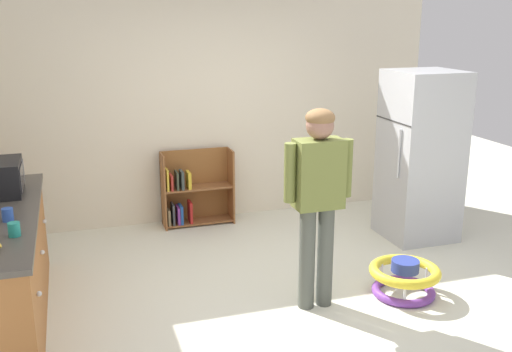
{
  "coord_description": "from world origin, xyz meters",
  "views": [
    {
      "loc": [
        -1.6,
        -4.16,
        2.33
      ],
      "look_at": [
        -0.1,
        0.49,
        0.98
      ],
      "focal_mm": 41.23,
      "sensor_mm": 36.0,
      "label": 1
    }
  ],
  "objects": [
    {
      "name": "back_wall",
      "position": [
        0.0,
        2.33,
        1.35
      ],
      "size": [
        5.2,
        0.06,
        2.7
      ],
      "primitive_type": "cube",
      "color": "beige",
      "rests_on": "ground"
    },
    {
      "name": "standing_person",
      "position": [
        0.21,
        -0.11,
        1.0
      ],
      "size": [
        0.57,
        0.23,
        1.64
      ],
      "color": "#4C5149",
      "rests_on": "ground"
    },
    {
      "name": "blue_cup",
      "position": [
        -2.08,
        0.16,
        0.95
      ],
      "size": [
        0.08,
        0.08,
        0.09
      ],
      "primitive_type": "cylinder",
      "color": "blue",
      "rests_on": "kitchen_counter"
    },
    {
      "name": "baby_walker",
      "position": [
        1.01,
        -0.17,
        0.16
      ],
      "size": [
        0.6,
        0.6,
        0.32
      ],
      "color": "purple",
      "rests_on": "ground"
    },
    {
      "name": "bookshelf",
      "position": [
        -0.33,
        2.15,
        0.37
      ],
      "size": [
        0.8,
        0.28,
        0.85
      ],
      "color": "brown",
      "rests_on": "ground"
    },
    {
      "name": "teal_cup",
      "position": [
        -2.01,
        -0.17,
        0.95
      ],
      "size": [
        0.08,
        0.08,
        0.09
      ],
      "primitive_type": "cylinder",
      "color": "teal",
      "rests_on": "kitchen_counter"
    },
    {
      "name": "kitchen_counter",
      "position": [
        -2.2,
        0.35,
        0.45
      ],
      "size": [
        0.65,
        2.23,
        0.9
      ],
      "color": "#A46331",
      "rests_on": "ground"
    },
    {
      "name": "refrigerator",
      "position": [
        1.88,
        1.02,
        0.89
      ],
      "size": [
        0.73,
        0.68,
        1.78
      ],
      "color": "#B7BABF",
      "rests_on": "ground"
    },
    {
      "name": "ground_plane",
      "position": [
        0.0,
        0.0,
        0.0
      ],
      "size": [
        12.0,
        12.0,
        0.0
      ],
      "primitive_type": "plane",
      "color": "silver",
      "rests_on": "ground"
    }
  ]
}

